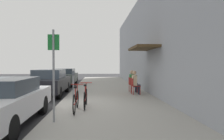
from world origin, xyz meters
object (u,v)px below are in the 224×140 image
(parked_car_1, at_px, (49,82))
(bicycle_1, at_px, (86,98))
(cafe_chair_0, at_px, (134,85))
(parked_car_0, at_px, (2,101))
(parking_meter, at_px, (73,82))
(street_sign, at_px, (54,68))
(cafe_chair_1, at_px, (132,84))
(bicycle_0, at_px, (76,101))
(parked_car_2, at_px, (65,77))
(seated_patron_0, at_px, (135,82))
(seated_patron_1, at_px, (133,80))

(parked_car_1, distance_m, bicycle_1, 4.54)
(cafe_chair_0, bearing_deg, parked_car_0, -133.57)
(parking_meter, xyz_separation_m, street_sign, (-0.05, -4.18, 0.75))
(cafe_chair_0, xyz_separation_m, cafe_chair_1, (0.00, 0.82, 0.00))
(street_sign, distance_m, cafe_chair_0, 6.16)
(parked_car_1, relative_size, bicycle_0, 2.57)
(parked_car_2, distance_m, bicycle_1, 9.60)
(seated_patron_0, bearing_deg, seated_patron_1, 89.99)
(parked_car_2, bearing_deg, bicycle_1, -76.33)
(parked_car_0, distance_m, seated_patron_1, 7.51)
(parked_car_0, bearing_deg, cafe_chair_0, 46.43)
(cafe_chair_0, distance_m, seated_patron_0, 0.20)
(seated_patron_0, bearing_deg, bicycle_0, -126.48)
(parked_car_2, height_order, seated_patron_0, seated_patron_0)
(cafe_chair_1, bearing_deg, parked_car_0, -129.25)
(parking_meter, bearing_deg, parked_car_2, 102.24)
(parked_car_0, xyz_separation_m, parking_meter, (1.55, 4.00, 0.18))
(parked_car_1, bearing_deg, parked_car_2, 90.00)
(cafe_chair_0, bearing_deg, seated_patron_0, 3.13)
(parked_car_1, height_order, seated_patron_1, parked_car_1)
(cafe_chair_1, distance_m, seated_patron_1, 0.20)
(parked_car_2, relative_size, street_sign, 1.69)
(bicycle_0, relative_size, bicycle_1, 1.00)
(seated_patron_0, height_order, seated_patron_1, same)
(cafe_chair_0, bearing_deg, parked_car_1, 170.67)
(parked_car_1, bearing_deg, cafe_chair_0, -9.33)
(street_sign, xyz_separation_m, seated_patron_1, (3.28, 5.97, -0.82))
(seated_patron_0, xyz_separation_m, cafe_chair_1, (-0.06, 0.81, -0.19))
(parked_car_0, bearing_deg, seated_patron_0, 46.09)
(parking_meter, relative_size, cafe_chair_0, 1.52)
(parking_meter, xyz_separation_m, bicycle_1, (0.72, -2.18, -0.41))
(cafe_chair_1, bearing_deg, parked_car_2, 131.40)
(parked_car_0, distance_m, parked_car_1, 5.74)
(parked_car_0, bearing_deg, bicycle_1, 38.66)
(parking_meter, height_order, bicycle_0, parking_meter)
(cafe_chair_1, height_order, seated_patron_1, seated_patron_1)
(cafe_chair_0, relative_size, cafe_chair_1, 1.00)
(parked_car_0, distance_m, parking_meter, 4.29)
(parked_car_1, relative_size, cafe_chair_0, 5.06)
(parked_car_0, xyz_separation_m, parked_car_1, (-0.00, 5.74, 0.05))
(seated_patron_0, bearing_deg, cafe_chair_0, -176.87)
(bicycle_0, relative_size, cafe_chair_0, 1.97)
(parking_meter, bearing_deg, seated_patron_1, 29.00)
(bicycle_0, bearing_deg, seated_patron_0, 53.52)
(street_sign, height_order, cafe_chair_0, street_sign)
(parked_car_2, xyz_separation_m, street_sign, (1.50, -11.32, 0.90))
(street_sign, xyz_separation_m, cafe_chair_1, (3.22, 5.97, -1.02))
(parked_car_1, bearing_deg, parked_car_0, -90.00)
(parked_car_0, relative_size, bicycle_1, 2.57)
(parked_car_1, height_order, parked_car_2, parked_car_1)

